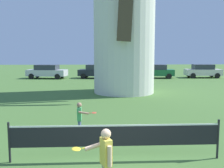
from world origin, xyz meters
TOP-DOWN VIEW (x-y plane):
  - windmill at (1.25, 14.21)m, footprint 10.74×5.10m
  - tennis_net at (-0.12, 2.14)m, footprint 5.70×0.06m
  - player_near at (-0.45, 0.48)m, footprint 0.86×0.45m
  - player_far at (-1.24, 4.36)m, footprint 0.70×0.48m
  - parked_car_silver at (-6.53, 25.05)m, footprint 4.68×2.48m
  - parked_car_black at (-0.82, 25.03)m, footprint 4.42×2.43m
  - parked_car_green at (6.06, 24.90)m, footprint 4.18×2.32m
  - parked_car_cream at (11.63, 25.09)m, footprint 4.18×2.05m

SIDE VIEW (x-z plane):
  - player_far at x=-1.24m, z-range 0.08..1.26m
  - tennis_net at x=-0.12m, z-range 0.14..1.24m
  - player_near at x=-0.45m, z-range 0.09..1.48m
  - parked_car_green at x=6.06m, z-range 0.03..1.59m
  - parked_car_cream at x=11.63m, z-range 0.03..1.59m
  - parked_car_black at x=-0.82m, z-range 0.03..1.59m
  - parked_car_silver at x=-6.53m, z-range 0.03..1.59m
  - windmill at x=1.25m, z-range -0.91..13.43m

